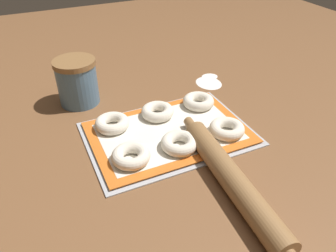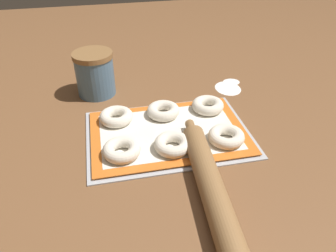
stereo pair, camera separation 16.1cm
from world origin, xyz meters
name	(u,v)px [view 1 (the left image)]	position (x,y,z in m)	size (l,w,h in m)	color
ground_plane	(162,136)	(0.00, 0.00, 0.00)	(2.80, 2.80, 0.00)	brown
baking_tray	(168,133)	(0.02, 0.00, 0.00)	(0.45, 0.31, 0.01)	#B2B5BA
baking_mat	(168,131)	(0.02, 0.00, 0.01)	(0.42, 0.29, 0.00)	orange
bagel_front_left	(131,156)	(-0.12, -0.07, 0.03)	(0.10, 0.10, 0.03)	silver
bagel_front_center	(179,143)	(0.01, -0.08, 0.03)	(0.10, 0.10, 0.03)	silver
bagel_front_right	(227,129)	(0.16, -0.07, 0.03)	(0.10, 0.10, 0.03)	silver
bagel_back_left	(112,123)	(-0.12, 0.08, 0.03)	(0.10, 0.10, 0.03)	silver
bagel_back_center	(158,112)	(0.02, 0.08, 0.03)	(0.10, 0.10, 0.03)	silver
bagel_back_right	(198,101)	(0.16, 0.09, 0.03)	(0.10, 0.10, 0.03)	silver
flour_canister	(77,82)	(-0.16, 0.28, 0.07)	(0.13, 0.13, 0.14)	slate
rolling_pin	(232,179)	(0.06, -0.24, 0.03)	(0.08, 0.50, 0.06)	olive
flour_patch_near	(210,76)	(0.31, 0.26, 0.00)	(0.06, 0.05, 0.00)	white
flour_patch_far	(209,83)	(0.28, 0.22, 0.00)	(0.09, 0.10, 0.00)	white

